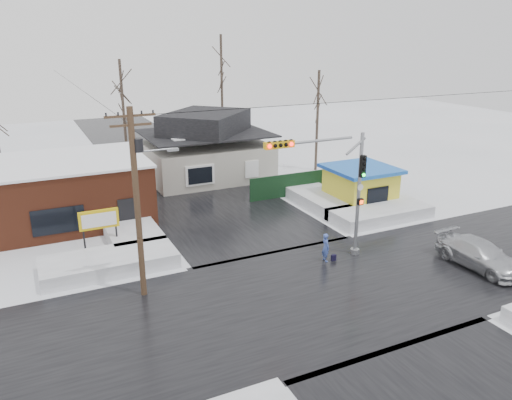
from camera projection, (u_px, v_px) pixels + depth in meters
name	position (u px, v px, depth m)	size (l,w,h in m)	color
ground	(324.00, 291.00, 24.31)	(120.00, 120.00, 0.00)	white
road_ns	(324.00, 291.00, 24.31)	(10.00, 120.00, 0.02)	black
road_ew	(324.00, 291.00, 24.31)	(120.00, 10.00, 0.02)	black
snowbank_nw	(109.00, 262.00, 26.50)	(7.00, 3.00, 0.80)	white
snowbank_ne	(380.00, 213.00, 33.87)	(7.00, 3.00, 0.80)	white
snowbank_nside_w	(127.00, 226.00, 31.60)	(3.00, 8.00, 0.80)	white
snowbank_nside_e	(316.00, 197.00, 37.33)	(3.00, 8.00, 0.80)	white
traffic_signal	(336.00, 181.00, 26.43)	(6.05, 0.68, 7.00)	gray
utility_pole	(138.00, 193.00, 22.46)	(3.15, 0.44, 9.00)	#382619
brick_building	(52.00, 192.00, 32.86)	(12.20, 8.20, 4.12)	brown
marquee_sign	(99.00, 221.00, 28.16)	(2.20, 0.21, 2.55)	black
house	(206.00, 148.00, 43.16)	(10.40, 8.40, 5.76)	#BAB5A8
kiosk	(360.00, 186.00, 36.31)	(4.60, 4.60, 2.88)	yellow
fence	(297.00, 184.00, 38.69)	(8.00, 0.12, 1.80)	black
tree_far_left	(121.00, 84.00, 42.45)	(3.00, 3.00, 10.00)	#332821
tree_far_mid	(221.00, 61.00, 47.76)	(3.00, 3.00, 12.00)	#332821
tree_far_right	(318.00, 91.00, 44.11)	(3.00, 3.00, 9.00)	#332821
pedestrian	(326.00, 248.00, 27.34)	(0.59, 0.39, 1.61)	#3E57AF
car	(480.00, 255.00, 26.65)	(2.03, 4.99, 1.45)	silver
shopping_bag	(334.00, 258.00, 27.55)	(0.28, 0.12, 0.35)	black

